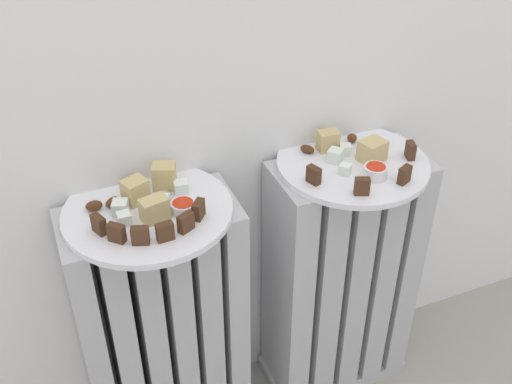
{
  "coord_description": "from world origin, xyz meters",
  "views": [
    {
      "loc": [
        -0.35,
        -0.58,
        1.24
      ],
      "look_at": [
        0.0,
        0.28,
        0.59
      ],
      "focal_mm": 42.91,
      "sensor_mm": 36.0,
      "label": 1
    }
  ],
  "objects": [
    {
      "name": "dark_cake_slice_right_3",
      "position": [
        0.31,
        0.25,
        0.63
      ],
      "size": [
        0.02,
        0.03,
        0.03
      ],
      "primitive_type": "cube",
      "rotation": [
        0.0,
        0.0,
        1.28
      ],
      "color": "#472B19",
      "rests_on": "plate_right"
    },
    {
      "name": "medjool_date_right_0",
      "position": [
        0.24,
        0.35,
        0.62
      ],
      "size": [
        0.03,
        0.03,
        0.02
      ],
      "primitive_type": "ellipsoid",
      "rotation": [
        0.0,
        0.0,
        1.09
      ],
      "color": "#4C2814",
      "rests_on": "plate_right"
    },
    {
      "name": "marble_cake_slice_left_1",
      "position": [
        -0.16,
        0.33,
        0.64
      ],
      "size": [
        0.05,
        0.05,
        0.05
      ],
      "primitive_type": "cube",
      "rotation": [
        0.0,
        0.0,
        -0.36
      ],
      "color": "tan",
      "rests_on": "plate_left"
    },
    {
      "name": "dark_cake_slice_left_2",
      "position": [
        -0.24,
        0.19,
        0.63
      ],
      "size": [
        0.03,
        0.02,
        0.03
      ],
      "primitive_type": "cube",
      "rotation": [
        0.0,
        0.0,
        -0.35
      ],
      "color": "#472B19",
      "rests_on": "plate_left"
    },
    {
      "name": "medjool_date_left_1",
      "position": [
        -0.26,
        0.31,
        0.62
      ],
      "size": [
        0.03,
        0.03,
        0.02
      ],
      "primitive_type": "ellipsoid",
      "rotation": [
        0.0,
        0.0,
        0.67
      ],
      "color": "#4C2814",
      "rests_on": "plate_left"
    },
    {
      "name": "turkish_delight_right_2",
      "position": [
        0.17,
        0.25,
        0.62
      ],
      "size": [
        0.03,
        0.03,
        0.02
      ],
      "primitive_type": "cube",
      "rotation": [
        0.0,
        0.0,
        0.7
      ],
      "color": "white",
      "rests_on": "plate_right"
    },
    {
      "name": "fork",
      "position": [
        -0.16,
        0.29,
        0.62
      ],
      "size": [
        0.05,
        0.09,
        0.0
      ],
      "color": "#B7B7BC",
      "rests_on": "plate_left"
    },
    {
      "name": "medjool_date_left_3",
      "position": [
        -0.29,
        0.31,
        0.62
      ],
      "size": [
        0.03,
        0.02,
        0.02
      ],
      "primitive_type": "ellipsoid",
      "rotation": [
        0.0,
        0.0,
        0.01
      ],
      "color": "#4C2814",
      "rests_on": "plate_left"
    },
    {
      "name": "jam_bowl_right",
      "position": [
        0.21,
        0.21,
        0.63
      ],
      "size": [
        0.04,
        0.04,
        0.02
      ],
      "color": "white",
      "rests_on": "plate_right"
    },
    {
      "name": "marble_cake_slice_left_0",
      "position": [
        -0.22,
        0.31,
        0.64
      ],
      "size": [
        0.05,
        0.05,
        0.04
      ],
      "primitive_type": "cube",
      "rotation": [
        0.0,
        0.0,
        0.34
      ],
      "color": "tan",
      "rests_on": "plate_left"
    },
    {
      "name": "dark_cake_slice_left_1",
      "position": [
        -0.27,
        0.21,
        0.63
      ],
      "size": [
        0.03,
        0.03,
        0.03
      ],
      "primitive_type": "cube",
      "rotation": [
        0.0,
        0.0,
        -0.77
      ],
      "color": "#472B19",
      "rests_on": "plate_left"
    },
    {
      "name": "dark_cake_slice_right_0",
      "position": [
        0.1,
        0.24,
        0.63
      ],
      "size": [
        0.02,
        0.03,
        0.03
      ],
      "primitive_type": "cube",
      "rotation": [
        0.0,
        0.0,
        -1.22
      ],
      "color": "#472B19",
      "rests_on": "plate_right"
    },
    {
      "name": "dark_cake_slice_left_4",
      "position": [
        -0.16,
        0.2,
        0.63
      ],
      "size": [
        0.03,
        0.03,
        0.03
      ],
      "primitive_type": "cube",
      "rotation": [
        0.0,
        0.0,
        0.49
      ],
      "color": "#472B19",
      "rests_on": "plate_left"
    },
    {
      "name": "dark_cake_slice_right_2",
      "position": [
        0.25,
        0.18,
        0.63
      ],
      "size": [
        0.03,
        0.02,
        0.03
      ],
      "primitive_type": "cube",
      "rotation": [
        0.0,
        0.0,
        0.44
      ],
      "color": "#472B19",
      "rests_on": "plate_right"
    },
    {
      "name": "plate_left",
      "position": [
        -0.2,
        0.28,
        0.61
      ],
      "size": [
        0.3,
        0.3,
        0.01
      ],
      "primitive_type": "cylinder",
      "color": "white",
      "rests_on": "radiator_left"
    },
    {
      "name": "marble_cake_slice_right_0",
      "position": [
        0.24,
        0.27,
        0.64
      ],
      "size": [
        0.06,
        0.05,
        0.04
      ],
      "primitive_type": "cube",
      "rotation": [
        0.0,
        0.0,
        0.27
      ],
      "color": "tan",
      "rests_on": "plate_right"
    },
    {
      "name": "turkish_delight_left_3",
      "position": [
        -0.25,
        0.25,
        0.63
      ],
      "size": [
        0.02,
        0.02,
        0.02
      ],
      "primitive_type": "cube",
      "rotation": [
        0.0,
        0.0,
        0.03
      ],
      "color": "white",
      "rests_on": "plate_left"
    },
    {
      "name": "jam_bowl_left",
      "position": [
        -0.15,
        0.25,
        0.62
      ],
      "size": [
        0.04,
        0.04,
        0.02
      ],
      "color": "white",
      "rests_on": "plate_left"
    },
    {
      "name": "dark_cake_slice_left_0",
      "position": [
        -0.29,
        0.24,
        0.63
      ],
      "size": [
        0.02,
        0.03,
        0.03
      ],
      "primitive_type": "cube",
      "rotation": [
        0.0,
        0.0,
        -1.19
      ],
      "color": "#472B19",
      "rests_on": "plate_left"
    },
    {
      "name": "turkish_delight_left_0",
      "position": [
        -0.25,
        0.28,
        0.63
      ],
      "size": [
        0.03,
        0.03,
        0.03
      ],
      "primitive_type": "cube",
      "rotation": [
        0.0,
        0.0,
        1.2
      ],
      "color": "white",
      "rests_on": "plate_left"
    },
    {
      "name": "medjool_date_left_0",
      "position": [
        -0.22,
        0.36,
        0.62
      ],
      "size": [
        0.03,
        0.03,
        0.02
      ],
      "primitive_type": "ellipsoid",
      "rotation": [
        0.0,
        0.0,
        2.63
      ],
      "color": "#4C2814",
      "rests_on": "plate_left"
    },
    {
      "name": "medjool_date_right_1",
      "position": [
        0.14,
        0.34,
        0.62
      ],
      "size": [
        0.03,
        0.04,
        0.01
      ],
      "primitive_type": "ellipsoid",
      "rotation": [
        0.0,
        0.0,
        2.15
      ],
      "color": "#4C2814",
      "rests_on": "plate_right"
    },
    {
      "name": "turkish_delight_left_2",
      "position": [
        -0.14,
        0.3,
        0.63
      ],
      "size": [
        0.03,
        0.03,
        0.02
      ],
      "primitive_type": "cube",
      "rotation": [
        0.0,
        0.0,
        1.44
      ],
      "color": "white",
      "rests_on": "plate_left"
    },
    {
      "name": "dark_cake_slice_left_5",
      "position": [
        -0.13,
        0.22,
        0.63
      ],
      "size": [
        0.03,
        0.03,
        0.03
      ],
      "primitive_type": "cube",
      "rotation": [
        0.0,
        0.0,
        0.9
      ],
      "color": "#472B19",
      "rests_on": "plate_left"
    },
    {
      "name": "turkish_delight_left_1",
      "position": [
        -0.18,
        0.27,
        0.63
      ],
      "size": [
        0.03,
        0.03,
        0.02
      ],
      "primitive_type": "cube",
      "rotation": [
        0.0,
        0.0,
        1.08
      ],
      "color": "white",
      "rests_on": "plate_left"
    },
    {
      "name": "radiator_right",
      "position": [
        0.2,
        0.28,
        0.3
      ],
      "size": [
        0.33,
        0.16,
        0.6
      ],
      "color": "#B2B2B7",
      "rests_on": "ground_plane"
    },
    {
      "name": "radiator_left",
      "position": [
        -0.2,
        0.28,
        0.3
      ],
      "size": [
        0.33,
        0.16,
        0.6
      ],
      "color": "#B2B2B7",
      "rests_on": "ground_plane"
    },
    {
      "name": "turkish_delight_right_1",
      "position": [
        0.17,
        0.29,
        0.63
      ],
      "size": [
        0.04,
        0.04,
        0.03
      ],
      "primitive_type": "cube",
      "rotation": [
        0.0,
        0.0,
        0.69
      ],
      "color": "white",
      "rests_on": "plate_right"
    },
    {
      "name": "dark_cake_slice_right_1",
      "position": [
        0.16,
        0.18,
        0.63
      ],
      "size": [
        0.03,
        0.02,
        0.03
      ],
      "primitive_type": "cube",
      "rotation": [
        0.0,
        0.0,
        -0.39
      ],
      "color": "#472B19",
      "rests_on": "plate_right"
    },
    {
      "name": "marble_cake_slice_left_2",
      "position": [
        -0.2,
        0.24,
        0.64
      ],
      "size": [
        0.05,
        0.04,
        0.04
      ],
      "primitive_type": "cube",
      "rotation": [
        0.0,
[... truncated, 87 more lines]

